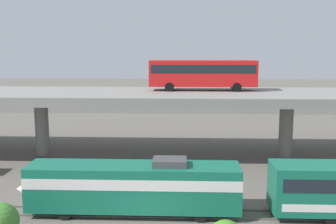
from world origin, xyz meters
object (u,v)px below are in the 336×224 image
object	(u,v)px
parked_car_1	(46,97)
parked_car_2	(332,99)
train_locomotive	(123,185)
parked_car_4	(70,98)
parked_car_0	(256,97)
transit_bus_on_overpass	(203,72)
parked_car_3	(100,99)

from	to	relation	value
parked_car_1	parked_car_2	world-z (taller)	same
train_locomotive	parked_car_4	world-z (taller)	train_locomotive
parked_car_0	parked_car_1	world-z (taller)	same
transit_bus_on_overpass	parked_car_3	bearing A→B (deg)	120.17
transit_bus_on_overpass	parked_car_3	world-z (taller)	transit_bus_on_overpass
parked_car_0	parked_car_2	world-z (taller)	same
transit_bus_on_overpass	parked_car_1	xyz separation A→B (m)	(-30.21, 34.81, -7.27)
parked_car_2	parked_car_4	distance (m)	52.20
parked_car_1	parked_car_4	bearing A→B (deg)	167.04
parked_car_1	parked_car_0	bearing A→B (deg)	-178.39
parked_car_1	parked_car_4	world-z (taller)	same
parked_car_0	parked_car_3	world-z (taller)	same
transit_bus_on_overpass	parked_car_3	distance (m)	37.39
transit_bus_on_overpass	parked_car_2	bearing A→B (deg)	51.75
transit_bus_on_overpass	parked_car_0	world-z (taller)	transit_bus_on_overpass
transit_bus_on_overpass	parked_car_0	bearing A→B (deg)	70.78
train_locomotive	parked_car_4	bearing A→B (deg)	-70.13
parked_car_3	parked_car_0	bearing A→B (deg)	-172.08
train_locomotive	parked_car_2	distance (m)	62.08
transit_bus_on_overpass	parked_car_1	world-z (taller)	transit_bus_on_overpass
parked_car_0	parked_car_4	bearing A→B (deg)	-176.36
parked_car_0	parked_car_4	size ratio (longest dim) A/B	1.00
transit_bus_on_overpass	parked_car_0	xyz separation A→B (m)	(12.56, 36.02, -7.27)
parked_car_2	train_locomotive	bearing A→B (deg)	-122.80
parked_car_1	parked_car_3	xyz separation A→B (m)	(11.78, -3.11, -0.00)
parked_car_2	parked_car_4	xyz separation A→B (m)	(-52.19, -0.82, -0.00)
parked_car_0	parked_car_2	xyz separation A→B (m)	(14.60, -1.57, -0.00)
parked_car_3	parked_car_4	distance (m)	6.87
parked_car_0	parked_car_1	xyz separation A→B (m)	(-42.77, -1.20, 0.00)
parked_car_1	parked_car_3	world-z (taller)	same
parked_car_1	parked_car_4	distance (m)	5.31
parked_car_0	parked_car_3	size ratio (longest dim) A/B	1.04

